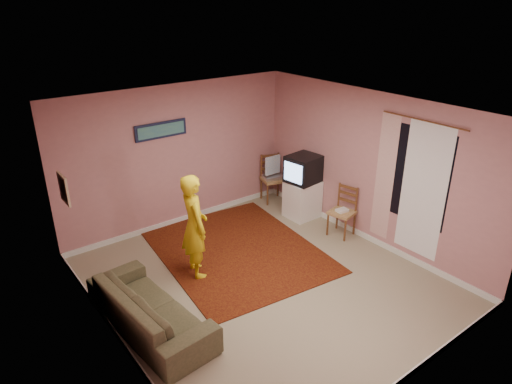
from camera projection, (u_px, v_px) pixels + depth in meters
ground at (263, 281)px, 6.90m from camera, size 5.00×5.00×0.00m
wall_back at (178, 157)px, 8.20m from camera, size 4.50×0.02×2.60m
wall_front at (419, 287)px, 4.56m from camera, size 4.50×0.02×2.60m
wall_left at (107, 254)px, 5.12m from camera, size 0.02×5.00×2.60m
wall_right at (369, 169)px, 7.63m from camera, size 0.02×5.00×2.60m
ceiling at (265, 111)px, 5.86m from camera, size 4.50×5.00×0.02m
baseboard_back at (183, 219)px, 8.69m from camera, size 4.50×0.02×0.10m
baseboard_front at (402, 380)px, 5.06m from camera, size 4.50×0.02×0.10m
baseboard_left at (121, 341)px, 5.63m from camera, size 0.02×5.00×0.10m
baseboard_right at (362, 234)px, 8.12m from camera, size 0.02×5.00×0.10m
window at (417, 176)px, 6.91m from camera, size 0.01×1.10×1.50m
curtain_sheer at (423, 191)px, 6.87m from camera, size 0.01×0.75×2.10m
curtain_floral at (385, 178)px, 7.38m from camera, size 0.01×0.35×2.10m
curtain_rod at (424, 120)px, 6.54m from camera, size 0.02×1.40×0.02m
picture_back at (161, 130)px, 7.78m from camera, size 0.95×0.04×0.28m
picture_left at (64, 189)px, 6.21m from camera, size 0.04×0.38×0.42m
area_rug at (237, 250)px, 7.70m from camera, size 2.74×3.28×0.02m
tv_cabinet at (302, 199)px, 8.76m from camera, size 0.58×0.52×0.73m
crt_tv at (303, 169)px, 8.51m from camera, size 0.65×0.59×0.51m
chair_a at (273, 174)px, 9.35m from camera, size 0.54×0.53×0.53m
dvd_player at (273, 177)px, 9.37m from camera, size 0.45×0.38×0.07m
blue_throw at (273, 165)px, 9.28m from camera, size 0.36×0.05×0.38m
chair_b at (342, 207)px, 8.01m from camera, size 0.47×0.49×0.49m
game_console at (342, 210)px, 8.03m from camera, size 0.22×0.17×0.04m
sofa at (150, 309)px, 5.82m from camera, size 0.96×2.08×0.59m
person at (194, 226)px, 6.77m from camera, size 0.51×0.66×1.64m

